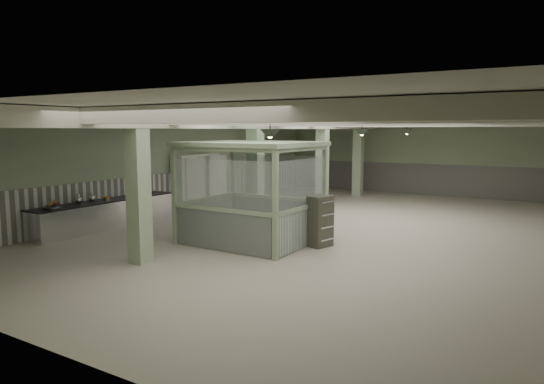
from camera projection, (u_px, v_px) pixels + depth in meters
The scene contains 30 objects.
floor at pixel (339, 230), 15.35m from camera, with size 20.00×20.00×0.00m, color beige.
ceiling at pixel (341, 115), 14.89m from camera, with size 14.00×20.00×0.02m, color white.
wall_back at pixel (422, 158), 23.60m from camera, with size 14.00×0.02×3.60m, color #9FB08D.
wall_front at pixel (49, 229), 6.63m from camera, with size 14.00×0.02×3.60m, color #9FB08D.
wall_left at pixel (172, 165), 18.71m from camera, with size 0.02×20.00×3.60m, color #9FB08D.
wainscot_left at pixel (173, 192), 18.84m from camera, with size 0.05×19.90×1.50m, color silver.
wainscot_back at pixel (421, 179), 23.71m from camera, with size 13.90×0.05×1.50m, color silver.
girder at pixel (271, 123), 16.20m from camera, with size 0.45×19.90×0.40m, color beige.
beam_a at pixel (172, 114), 8.55m from camera, with size 13.90×0.35×0.32m, color beige.
beam_b at pixel (251, 117), 10.67m from camera, with size 13.90×0.35×0.32m, color beige.
beam_c at pixel (303, 119), 12.79m from camera, with size 13.90×0.35×0.32m, color beige.
beam_d at pixel (341, 121), 14.91m from camera, with size 13.90×0.35×0.32m, color beige.
beam_e at pixel (369, 122), 17.03m from camera, with size 13.90×0.35×0.32m, color beige.
beam_f at pixel (391, 123), 19.15m from camera, with size 13.90×0.35×0.32m, color beige.
beam_g at pixel (409, 124), 21.27m from camera, with size 13.90×0.35×0.32m, color beige.
column_a at pixel (138, 188), 11.31m from camera, with size 0.42×0.42×3.60m, color #ADC69F.
column_b at pixel (255, 172), 15.55m from camera, with size 0.42×0.42×3.60m, color #ADC69F.
column_c at pixel (322, 163), 19.80m from camera, with size 0.42×0.42×3.60m, color #ADC69F.
column_d at pixel (358, 158), 23.19m from camera, with size 0.42×0.42×3.60m, color #ADC69F.
pendant_front at pixel (270, 134), 10.46m from camera, with size 0.44×0.44×0.22m, color #334131.
pendant_mid at pixel (362, 133), 15.13m from camera, with size 0.44×0.44×0.22m, color #334131.
pendant_back at pixel (407, 132), 19.37m from camera, with size 0.44×0.44×0.22m, color #334131.
prep_counter at pixel (106, 214), 15.58m from camera, with size 0.90×5.19×0.91m.
pitcher_near at pixel (92, 197), 15.09m from camera, with size 0.21×0.24×0.31m, color silver, non-canonical shape.
pitcher_far at pixel (78, 199), 14.72m from camera, with size 0.20×0.24×0.30m, color silver, non-canonical shape.
veg_colander at pixel (52, 205), 13.79m from camera, with size 0.48×0.48×0.22m, color #3C3C40, non-canonical shape.
orange_bowl at pixel (107, 199), 15.47m from camera, with size 0.21×0.21×0.08m, color #B2B2B7.
walkin_cooler at pixel (197, 182), 19.46m from camera, with size 0.86×2.35×2.15m.
guard_booth at pixel (251, 176), 13.50m from camera, with size 3.52×2.99×2.82m.
filing_cabinet at pixel (320, 221), 13.09m from camera, with size 0.45×0.64×1.39m, color #535446.
Camera 1 is at (5.99, -13.99, 3.14)m, focal length 32.00 mm.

